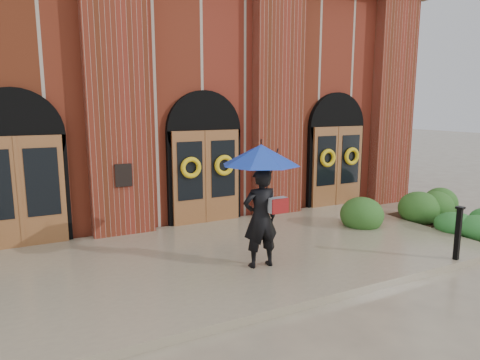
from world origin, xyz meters
TOP-DOWN VIEW (x-y plane):
  - ground at (0.00, 0.00)m, footprint 90.00×90.00m
  - landing at (0.00, 0.15)m, footprint 10.00×5.30m
  - church_building at (0.00, 8.78)m, footprint 16.20×12.53m
  - man_with_umbrella at (-0.34, -0.80)m, footprint 1.65×1.65m
  - metal_post at (3.46, -2.35)m, footprint 0.18×0.18m
  - hedge_wall_right at (5.20, 0.60)m, footprint 3.38×1.35m

SIDE VIEW (x-z plane):
  - ground at x=0.00m, z-range 0.00..0.00m
  - landing at x=0.00m, z-range 0.00..0.15m
  - hedge_wall_right at x=5.20m, z-range 0.00..0.87m
  - metal_post at x=3.46m, z-range 0.18..1.30m
  - man_with_umbrella at x=-0.34m, z-range 0.64..3.06m
  - church_building at x=0.00m, z-range 0.00..7.00m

